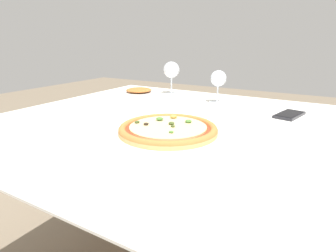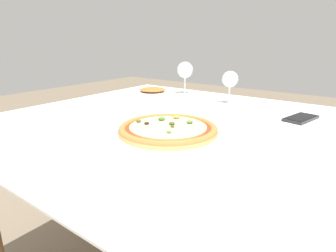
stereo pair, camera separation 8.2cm
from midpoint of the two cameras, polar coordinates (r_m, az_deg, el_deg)
dining_table at (r=1.01m, az=-2.40°, el=-3.35°), size 1.21×1.14×0.73m
pizza_plate at (r=0.82m, az=-2.85°, el=-0.91°), size 0.33×0.33×0.04m
fork at (r=1.14m, az=-11.92°, el=3.06°), size 0.03×0.17×0.00m
wine_glass_far_left at (r=1.46m, az=-0.94°, el=11.19°), size 0.08×0.08×0.17m
wine_glass_far_right at (r=1.26m, az=8.35°, el=9.26°), size 0.07×0.07×0.14m
cell_phone at (r=1.12m, az=21.55°, el=2.13°), size 0.10×0.16×0.01m
side_plate at (r=1.48m, az=-7.52°, el=6.91°), size 0.23×0.23×0.03m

